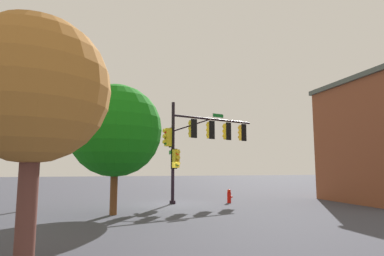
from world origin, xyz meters
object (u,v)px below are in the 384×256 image
object	(u,v)px
signal_pole_assembly	(200,138)
tree_mid	(34,90)
utility_pole	(35,121)
fire_hydrant	(229,196)
tree_near	(116,130)

from	to	relation	value
signal_pole_assembly	tree_mid	xyz separation A→B (m)	(-7.39, -11.81, -0.10)
utility_pole	fire_hydrant	xyz separation A→B (m)	(11.17, 0.47, -4.24)
signal_pole_assembly	tree_near	distance (m)	6.89
signal_pole_assembly	utility_pole	world-z (taller)	utility_pole
tree_near	tree_mid	world-z (taller)	tree_near
utility_pole	tree_near	size ratio (longest dim) A/B	1.46
fire_hydrant	tree_mid	size ratio (longest dim) A/B	0.14
utility_pole	signal_pole_assembly	bearing A→B (deg)	8.75
signal_pole_assembly	fire_hydrant	distance (m)	4.14
fire_hydrant	signal_pole_assembly	bearing A→B (deg)	147.90
signal_pole_assembly	utility_pole	size ratio (longest dim) A/B	0.76
tree_near	tree_mid	xyz separation A→B (m)	(-1.98, -7.53, 0.06)
utility_pole	tree_near	xyz separation A→B (m)	(4.17, -2.80, -0.70)
tree_mid	tree_near	bearing A→B (deg)	75.26
utility_pole	tree_near	bearing A→B (deg)	-33.88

